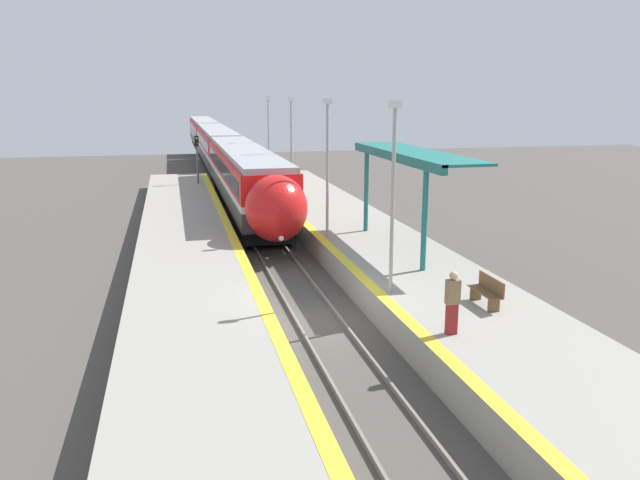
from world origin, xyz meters
TOP-DOWN VIEW (x-y plane):
  - ground_plane at (0.00, 0.00)m, footprint 120.00×120.00m
  - rail_left at (-0.72, 0.00)m, footprint 0.08×90.00m
  - rail_right at (0.72, 0.00)m, footprint 0.08×90.00m
  - train at (0.00, 41.64)m, footprint 2.88×70.20m
  - platform_right at (4.11, 0.00)m, footprint 4.85×64.00m
  - platform_left at (-3.84, 0.00)m, footprint 4.31×64.00m
  - platform_bench at (4.64, -2.34)m, footprint 0.44×1.50m
  - person_waiting at (2.62, -4.18)m, footprint 0.36×0.23m
  - railway_signal at (-2.58, 26.28)m, footprint 0.28×0.28m
  - lamppost_near at (2.26, -0.43)m, footprint 0.36×0.20m
  - lamppost_mid at (2.26, 7.92)m, footprint 0.36×0.20m
  - lamppost_far at (2.26, 16.26)m, footprint 0.36×0.20m
  - lamppost_farthest at (2.26, 24.61)m, footprint 0.36×0.20m
  - station_canopy at (4.83, 5.13)m, footprint 2.02×9.83m

SIDE VIEW (x-z plane):
  - ground_plane at x=0.00m, z-range 0.00..0.00m
  - rail_left at x=-0.72m, z-range 0.00..0.15m
  - rail_right at x=0.72m, z-range 0.00..0.15m
  - platform_right at x=4.11m, z-range 0.00..1.02m
  - platform_left at x=-3.84m, z-range 0.00..1.02m
  - platform_bench at x=4.64m, z-range 1.04..1.93m
  - person_waiting at x=2.62m, z-range 1.05..2.77m
  - train at x=0.00m, z-range 0.28..4.25m
  - railway_signal at x=-2.58m, z-range 0.49..4.85m
  - lamppost_near at x=2.26m, z-range 1.41..7.43m
  - lamppost_mid at x=2.26m, z-range 1.41..7.43m
  - lamppost_far at x=2.26m, z-range 1.41..7.43m
  - lamppost_farthest at x=2.26m, z-range 1.41..7.43m
  - station_canopy at x=4.83m, z-range 2.71..6.67m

